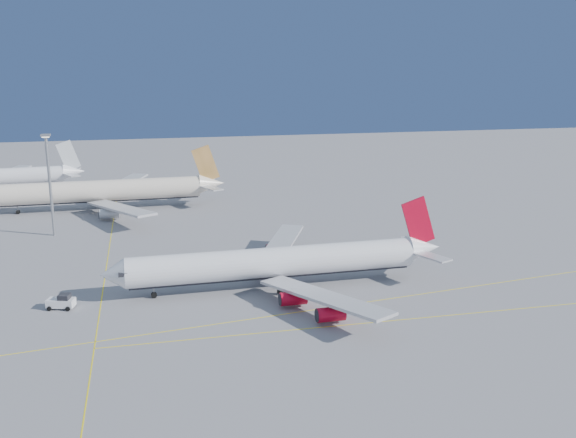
# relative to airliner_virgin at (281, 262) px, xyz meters

# --- Properties ---
(ground) EXTENTS (500.00, 500.00, 0.00)m
(ground) POSITION_rel_airliner_virgin_xyz_m (7.51, -5.72, -4.81)
(ground) COLOR slate
(ground) RESTS_ON ground
(taxiway_lines) EXTENTS (118.86, 140.00, 0.02)m
(taxiway_lines) POSITION_rel_airliner_virgin_xyz_m (-7.20, 0.62, -4.80)
(taxiway_lines) COLOR yellow
(taxiway_lines) RESTS_ON ground
(airliner_virgin) EXTENTS (64.59, 58.12, 15.96)m
(airliner_virgin) POSITION_rel_airliner_virgin_xyz_m (0.00, 0.00, 0.00)
(airliner_virgin) COLOR white
(airliner_virgin) RESTS_ON ground
(airliner_etihad) EXTENTS (67.16, 62.16, 17.56)m
(airliner_etihad) POSITION_rel_airliner_virgin_xyz_m (-34.35, 73.95, 0.53)
(airliner_etihad) COLOR beige
(airliner_etihad) RESTS_ON ground
(pushback_tug) EXTENTS (4.97, 3.71, 2.55)m
(pushback_tug) POSITION_rel_airliner_virgin_xyz_m (-38.85, -2.08, -3.63)
(pushback_tug) COLOR white
(pushback_tug) RESTS_ON ground
(light_mast) EXTENTS (2.12, 2.12, 24.48)m
(light_mast) POSITION_rel_airliner_virgin_xyz_m (-45.87, 47.91, 9.64)
(light_mast) COLOR gray
(light_mast) RESTS_ON ground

